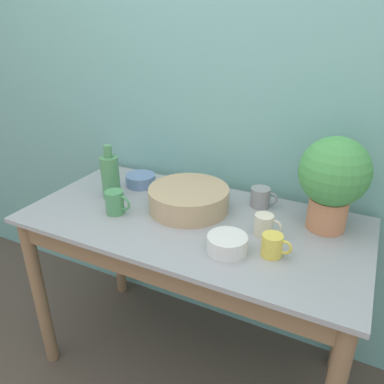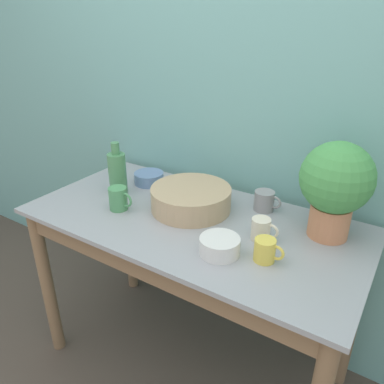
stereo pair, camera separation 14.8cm
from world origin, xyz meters
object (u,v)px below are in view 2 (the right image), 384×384
bottle_tall (117,173)px  bowl_small_blue (149,178)px  mug_grey (265,201)px  mug_yellow (265,250)px  potted_plant (336,184)px  mug_cream (261,229)px  mug_green (119,199)px  bowl_small_enamel_white (220,246)px  bowl_wash_large (191,199)px

bottle_tall → bowl_small_blue: size_ratio=1.71×
mug_grey → mug_yellow: 0.37m
potted_plant → mug_cream: 0.31m
mug_cream → bowl_small_blue: bearing=165.2°
potted_plant → mug_cream: potted_plant is taller
mug_green → bowl_small_blue: bearing=103.0°
mug_green → bowl_small_enamel_white: bearing=-6.1°
bottle_tall → bowl_small_enamel_white: bottle_tall is taller
bowl_small_enamel_white → bowl_small_blue: size_ratio=0.98×
mug_cream → bowl_small_enamel_white: 0.18m
mug_yellow → bowl_small_enamel_white: (-0.15, -0.05, -0.01)m
bowl_wash_large → bottle_tall: 0.38m
bowl_wash_large → bowl_small_enamel_white: size_ratio=2.41×
mug_green → mug_cream: size_ratio=1.10×
potted_plant → bowl_small_blue: potted_plant is taller
mug_yellow → potted_plant: bearing=64.3°
bowl_small_enamel_white → bowl_small_blue: 0.68m
potted_plant → mug_yellow: (-0.13, -0.28, -0.17)m
potted_plant → mug_green: 0.86m
bottle_tall → mug_cream: (0.72, -0.01, -0.06)m
mug_green → potted_plant: bearing=18.5°
bowl_small_blue → mug_grey: bearing=4.6°
mug_cream → bottle_tall: bearing=179.0°
bottle_tall → bowl_small_enamel_white: size_ratio=1.74×
mug_green → bowl_small_enamel_white: (0.52, -0.06, -0.02)m
mug_cream → bowl_small_enamel_white: (-0.08, -0.16, -0.01)m
bowl_wash_large → potted_plant: bearing=10.3°
bowl_wash_large → mug_cream: bowl_wash_large is taller
mug_green → mug_yellow: (0.67, -0.01, -0.01)m
potted_plant → mug_green: (-0.80, -0.27, -0.16)m
bowl_small_enamel_white → bowl_small_blue: bowl_small_enamel_white is taller
mug_cream → bowl_small_enamel_white: mug_cream is taller
potted_plant → mug_grey: size_ratio=3.09×
bowl_wash_large → mug_yellow: size_ratio=3.24×
bowl_wash_large → mug_cream: (0.35, -0.06, -0.01)m
bowl_small_enamel_white → bowl_small_blue: (-0.59, 0.34, -0.00)m
potted_plant → bowl_small_enamel_white: (-0.28, -0.33, -0.18)m
mug_green → bowl_wash_large: bearing=33.6°
mug_grey → potted_plant: bearing=-12.7°
mug_yellow → mug_cream: bearing=119.0°
mug_grey → bowl_small_enamel_white: bearing=-90.3°
bottle_tall → bowl_wash_large: bearing=7.5°
potted_plant → bowl_wash_large: bearing=-169.7°
mug_green → mug_yellow: size_ratio=1.09×
bowl_wash_large → mug_cream: bearing=-10.0°
bowl_wash_large → bottle_tall: (-0.37, -0.05, 0.05)m
bottle_tall → bowl_small_enamel_white: 0.66m
bowl_wash_large → bottle_tall: size_ratio=1.39×
mug_grey → mug_yellow: mug_grey is taller
bowl_wash_large → mug_yellow: (0.41, -0.18, -0.01)m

